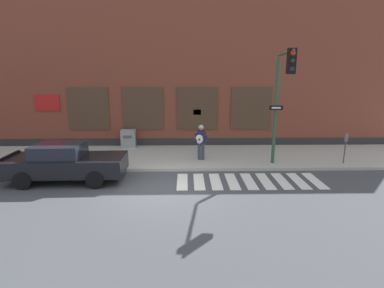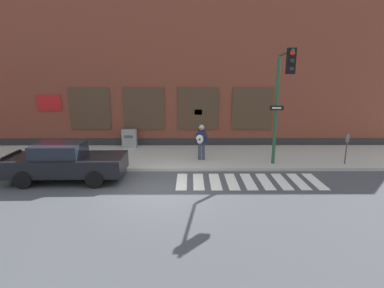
# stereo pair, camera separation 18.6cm
# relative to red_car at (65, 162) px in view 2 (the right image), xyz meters

# --- Properties ---
(ground_plane) EXTENTS (160.00, 160.00, 0.00)m
(ground_plane) POSITION_rel_red_car_xyz_m (3.93, -0.97, -0.77)
(ground_plane) COLOR #424449
(sidewalk) EXTENTS (28.00, 4.47, 0.14)m
(sidewalk) POSITION_rel_red_car_xyz_m (3.93, 3.32, -0.70)
(sidewalk) COLOR #ADAAA3
(sidewalk) RESTS_ON ground
(building_backdrop) EXTENTS (28.00, 4.06, 8.47)m
(building_backdrop) POSITION_rel_red_car_xyz_m (3.93, 7.55, 3.46)
(building_backdrop) COLOR brown
(building_backdrop) RESTS_ON ground
(crosswalk) EXTENTS (5.78, 1.90, 0.01)m
(crosswalk) POSITION_rel_red_car_xyz_m (7.36, -0.22, -0.76)
(crosswalk) COLOR silver
(crosswalk) RESTS_ON ground
(red_car) EXTENTS (4.64, 2.05, 1.53)m
(red_car) POSITION_rel_red_car_xyz_m (0.00, 0.00, 0.00)
(red_car) COLOR black
(red_car) RESTS_ON ground
(busker) EXTENTS (0.71, 0.55, 1.70)m
(busker) POSITION_rel_red_car_xyz_m (5.55, 2.50, 0.33)
(busker) COLOR #33384C
(busker) RESTS_ON sidewalk
(traffic_light) EXTENTS (0.81, 3.06, 4.95)m
(traffic_light) POSITION_rel_red_car_xyz_m (8.73, 0.70, 2.81)
(traffic_light) COLOR #234C33
(traffic_light) RESTS_ON sidewalk
(parking_meter) EXTENTS (0.13, 0.11, 1.44)m
(parking_meter) POSITION_rel_red_car_xyz_m (12.20, 1.75, 0.31)
(parking_meter) COLOR #47474C
(parking_meter) RESTS_ON sidewalk
(utility_box) EXTENTS (0.80, 0.53, 1.01)m
(utility_box) POSITION_rel_red_car_xyz_m (1.56, 5.10, -0.12)
(utility_box) COLOR gray
(utility_box) RESTS_ON sidewalk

